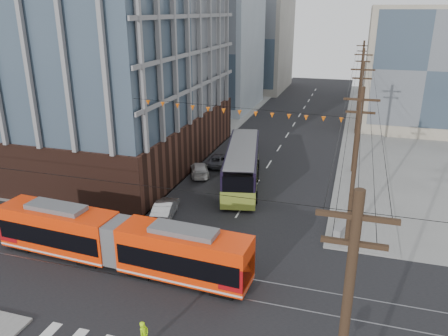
{
  "coord_description": "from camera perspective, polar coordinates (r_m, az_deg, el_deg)",
  "views": [
    {
      "loc": [
        8.16,
        -17.12,
        15.43
      ],
      "look_at": [
        -0.69,
        11.89,
        4.41
      ],
      "focal_mm": 35.0,
      "sensor_mm": 36.0,
      "label": 1
    }
  ],
  "objects": [
    {
      "name": "bg_bldg_nw_near",
      "position": [
        73.83,
        -3.13,
        14.94
      ],
      "size": [
        18.0,
        16.0,
        18.0
      ],
      "primitive_type": "cube",
      "color": "#8C99A5",
      "rests_on": "ground"
    },
    {
      "name": "city_bus",
      "position": [
        40.58,
        2.39,
        0.41
      ],
      "size": [
        5.42,
        13.43,
        3.72
      ],
      "primitive_type": null,
      "rotation": [
        0.0,
        0.0,
        0.2
      ],
      "color": "black",
      "rests_on": "ground"
    },
    {
      "name": "jersey_barrier",
      "position": [
        33.91,
        15.52,
        -7.14
      ],
      "size": [
        1.95,
        4.09,
        0.8
      ],
      "primitive_type": "cube",
      "rotation": [
        0.0,
        0.0,
        -0.27
      ],
      "color": "slate",
      "rests_on": "ground"
    },
    {
      "name": "utility_pole_far",
      "position": [
        73.79,
        17.42,
        11.34
      ],
      "size": [
        0.3,
        0.3,
        11.0
      ],
      "primitive_type": "cylinder",
      "color": "black",
      "rests_on": "ground"
    },
    {
      "name": "parked_car_white",
      "position": [
        43.14,
        -3.22,
        -0.16
      ],
      "size": [
        3.27,
        4.55,
        1.22
      ],
      "primitive_type": "imported",
      "rotation": [
        0.0,
        0.0,
        3.56
      ],
      "color": "silver",
      "rests_on": "ground"
    },
    {
      "name": "bg_bldg_ne_near",
      "position": [
        66.01,
        24.21,
        11.8
      ],
      "size": [
        14.0,
        14.0,
        16.0
      ],
      "primitive_type": "cube",
      "color": "gray",
      "rests_on": "ground"
    },
    {
      "name": "office_building",
      "position": [
        50.2,
        -20.97,
        17.44
      ],
      "size": [
        30.0,
        25.0,
        28.6
      ],
      "primitive_type": "cube",
      "color": "#381E16",
      "rests_on": "ground"
    },
    {
      "name": "pedestrian",
      "position": [
        22.67,
        -10.41,
        -20.72
      ],
      "size": [
        0.46,
        0.62,
        1.54
      ],
      "primitive_type": "imported",
      "rotation": [
        0.0,
        0.0,
        1.39
      ],
      "color": "#B8FF0B",
      "rests_on": "ground"
    },
    {
      "name": "ground",
      "position": [
        24.44,
        -6.99,
        -19.35
      ],
      "size": [
        160.0,
        160.0,
        0.0
      ],
      "primitive_type": "plane",
      "color": "slate"
    },
    {
      "name": "parked_car_silver",
      "position": [
        34.91,
        -7.65,
        -5.23
      ],
      "size": [
        2.1,
        4.27,
        1.35
      ],
      "primitive_type": "imported",
      "rotation": [
        0.0,
        0.0,
        3.31
      ],
      "color": "#B7B7B7",
      "rests_on": "ground"
    },
    {
      "name": "streetcar",
      "position": [
        28.68,
        -13.63,
        -9.33
      ],
      "size": [
        17.4,
        3.47,
        3.33
      ],
      "primitive_type": null,
      "rotation": [
        0.0,
        0.0,
        -0.06
      ],
      "color": "#F83206",
      "rests_on": "ground"
    },
    {
      "name": "bg_bldg_nw_far",
      "position": [
        91.99,
        3.12,
        16.55
      ],
      "size": [
        16.0,
        18.0,
        20.0
      ],
      "primitive_type": "cube",
      "color": "gray",
      "rests_on": "ground"
    },
    {
      "name": "parked_car_grey",
      "position": [
        45.84,
        -0.75,
        1.07
      ],
      "size": [
        2.27,
        4.35,
        1.17
      ],
      "primitive_type": "imported",
      "rotation": [
        0.0,
        0.0,
        3.22
      ],
      "color": "#4A4C56",
      "rests_on": "ground"
    },
    {
      "name": "bg_bldg_ne_far",
      "position": [
        86.1,
        24.06,
        12.67
      ],
      "size": [
        16.0,
        16.0,
        14.0
      ],
      "primitive_type": "cube",
      "color": "#8C99A5",
      "rests_on": "ground"
    }
  ]
}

